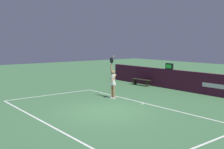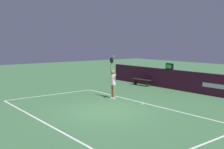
% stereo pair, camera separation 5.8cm
% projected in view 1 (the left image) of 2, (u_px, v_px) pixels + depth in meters
% --- Properties ---
extents(ground_plane, '(60.00, 60.00, 0.00)m').
position_uv_depth(ground_plane, '(106.00, 111.00, 12.89)').
color(ground_plane, '#417246').
extents(court_lines, '(10.68, 5.78, 0.00)m').
position_uv_depth(court_lines, '(102.00, 112.00, 12.77)').
color(court_lines, white).
rests_on(court_lines, ground).
extents(back_wall, '(16.39, 0.24, 1.34)m').
position_uv_depth(back_wall, '(198.00, 83.00, 17.32)').
color(back_wall, '#3E1227').
rests_on(back_wall, ground).
extents(speed_display, '(0.59, 0.15, 0.42)m').
position_uv_depth(speed_display, '(169.00, 66.00, 19.04)').
color(speed_display, black).
rests_on(speed_display, back_wall).
extents(tennis_player, '(0.47, 0.42, 2.38)m').
position_uv_depth(tennis_player, '(113.00, 82.00, 15.69)').
color(tennis_player, '#9C7B53').
rests_on(tennis_player, ground).
extents(tennis_ball, '(0.07, 0.07, 0.07)m').
position_uv_depth(tennis_ball, '(114.00, 56.00, 15.55)').
color(tennis_ball, '#CFDE30').
extents(courtside_bench_near, '(1.67, 0.46, 0.47)m').
position_uv_depth(courtside_bench_near, '(141.00, 81.00, 20.47)').
color(courtside_bench_near, black).
rests_on(courtside_bench_near, ground).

